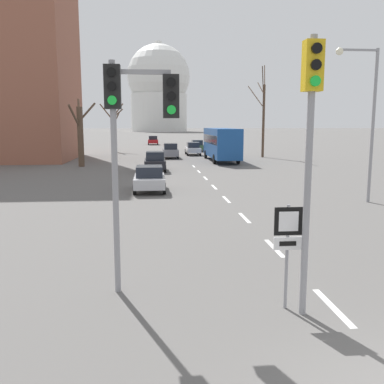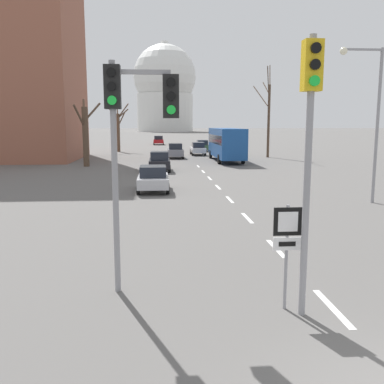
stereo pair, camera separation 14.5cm
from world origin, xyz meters
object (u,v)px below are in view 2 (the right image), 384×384
at_px(sedan_near_right, 159,140).
at_px(city_bus, 226,142).
at_px(sedan_far_left, 153,178).
at_px(street_lamp_right, 370,108).
at_px(traffic_signal_near_left, 133,120).
at_px(sedan_far_right, 175,151).
at_px(route_sign_post, 287,239).
at_px(sedan_distant_centre, 159,161).
at_px(sedan_near_left, 198,148).
at_px(sedan_mid_centre, 202,146).
at_px(traffic_signal_centre_tall, 310,126).

relative_size(sedan_near_right, city_bus, 0.41).
bearing_deg(sedan_far_left, street_lamp_right, -23.07).
height_order(traffic_signal_near_left, sedan_far_right, traffic_signal_near_left).
height_order(sedan_near_right, sedan_far_left, sedan_near_right).
height_order(route_sign_post, sedan_distant_centre, route_sign_post).
height_order(route_sign_post, sedan_far_left, route_sign_post).
relative_size(sedan_near_left, sedan_mid_centre, 1.01).
distance_m(traffic_signal_centre_tall, traffic_signal_near_left, 3.86).
xyz_separation_m(sedan_mid_centre, sedan_far_left, (-6.71, -37.29, -0.05)).
height_order(route_sign_post, sedan_near_left, route_sign_post).
bearing_deg(sedan_mid_centre, sedan_near_right, 107.00).
bearing_deg(traffic_signal_near_left, sedan_far_left, 89.15).
distance_m(sedan_mid_centre, city_bus, 17.10).
relative_size(sedan_mid_centre, sedan_distant_centre, 1.10).
bearing_deg(traffic_signal_near_left, sedan_distant_centre, 88.62).
distance_m(sedan_far_left, sedan_far_right, 24.87).
distance_m(sedan_mid_centre, sedan_distant_centre, 27.10).
bearing_deg(sedan_mid_centre, route_sign_post, -93.93).
bearing_deg(sedan_far_right, sedan_near_right, 93.31).
xyz_separation_m(street_lamp_right, sedan_near_right, (-10.35, 62.60, -3.85)).
bearing_deg(sedan_mid_centre, sedan_distant_centre, -103.46).
bearing_deg(traffic_signal_near_left, traffic_signal_centre_tall, -24.38).
bearing_deg(route_sign_post, sedan_distant_centre, 95.41).
height_order(sedan_mid_centre, sedan_distant_centre, sedan_distant_centre).
relative_size(sedan_near_right, sedan_distant_centre, 1.11).
bearing_deg(sedan_far_right, traffic_signal_near_left, -93.60).
bearing_deg(sedan_mid_centre, city_bus, -87.19).
xyz_separation_m(sedan_near_right, city_bus, (7.18, -37.78, 1.20)).
relative_size(sedan_near_left, sedan_distant_centre, 1.12).
distance_m(traffic_signal_near_left, street_lamp_right, 15.34).
height_order(traffic_signal_near_left, city_bus, traffic_signal_near_left).
height_order(traffic_signal_centre_tall, sedan_distant_centre, traffic_signal_centre_tall).
height_order(route_sign_post, street_lamp_right, street_lamp_right).
distance_m(sedan_near_right, sedan_far_right, 33.32).
bearing_deg(sedan_near_right, route_sign_post, -87.97).
xyz_separation_m(sedan_far_left, city_bus, (7.55, 20.25, 1.28)).
relative_size(traffic_signal_near_left, sedan_far_left, 1.39).
bearing_deg(sedan_near_left, traffic_signal_centre_tall, -92.59).
distance_m(route_sign_post, sedan_distant_centre, 27.66).
bearing_deg(sedan_far_right, sedan_mid_centre, 70.57).
height_order(sedan_far_right, city_bus, city_bus).
xyz_separation_m(traffic_signal_near_left, sedan_far_left, (0.23, 15.30, -3.26)).
xyz_separation_m(traffic_signal_near_left, sedan_near_left, (5.62, 44.95, -3.19)).
relative_size(street_lamp_right, sedan_far_left, 1.98).
bearing_deg(route_sign_post, sedan_near_right, 92.03).
bearing_deg(traffic_signal_centre_tall, sedan_near_right, 92.23).
distance_m(sedan_far_left, sedan_distant_centre, 10.94).
bearing_deg(street_lamp_right, sedan_far_left, 156.93).
bearing_deg(traffic_signal_near_left, sedan_near_right, 89.54).
relative_size(traffic_signal_near_left, sedan_far_right, 1.33).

